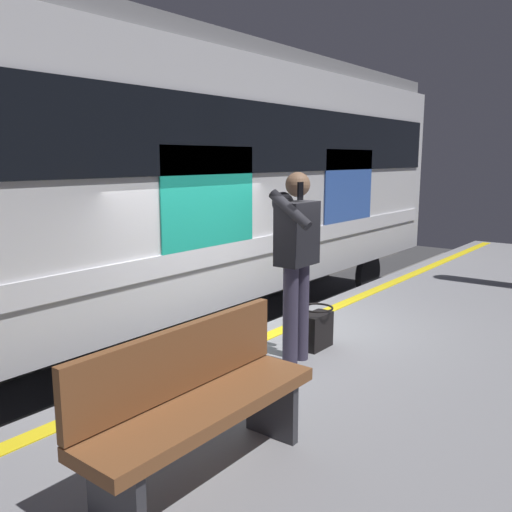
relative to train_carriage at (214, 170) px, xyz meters
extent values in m
plane|color=#3D3D3F|center=(1.95, 2.24, -2.63)|extent=(25.08, 25.08, 0.00)
cube|color=gray|center=(1.95, 4.06, -2.16)|extent=(16.72, 3.64, 0.95)
cube|color=yellow|center=(1.95, 2.54, -1.68)|extent=(16.39, 0.16, 0.01)
cube|color=slate|center=(1.95, 0.71, -2.55)|extent=(21.74, 0.08, 0.16)
cube|color=slate|center=(1.95, -0.72, -2.55)|extent=(21.74, 0.08, 0.16)
cube|color=silver|center=(0.00, -0.01, -0.10)|extent=(9.68, 2.94, 3.15)
cube|color=gray|center=(0.00, -0.01, 1.60)|extent=(9.49, 2.71, 0.24)
cube|color=black|center=(0.00, 1.48, 0.45)|extent=(9.20, 0.03, 0.90)
cube|color=silver|center=(0.00, 1.48, -0.97)|extent=(9.20, 0.03, 0.24)
cube|color=#3359B2|center=(-1.69, 1.49, -0.26)|extent=(1.56, 0.02, 1.18)
cube|color=#19A58C|center=(1.69, 1.49, -0.26)|extent=(1.56, 0.02, 1.18)
cylinder|color=black|center=(3.15, 1.17, -2.05)|extent=(0.84, 0.12, 0.84)
cylinder|color=black|center=(-3.15, 1.17, -2.05)|extent=(0.84, 0.12, 0.84)
cylinder|color=black|center=(-3.15, -1.18, -2.05)|extent=(0.84, 0.12, 0.84)
cylinder|color=#383347|center=(2.28, 3.17, -1.22)|extent=(0.14, 0.14, 0.92)
cylinder|color=#383347|center=(2.46, 3.17, -1.22)|extent=(0.14, 0.14, 0.92)
cube|color=black|center=(2.37, 3.17, -0.48)|extent=(0.40, 0.24, 0.57)
sphere|color=black|center=(2.37, 3.01, -0.21)|extent=(0.20, 0.20, 0.20)
sphere|color=#997051|center=(2.37, 3.17, -0.04)|extent=(0.22, 0.22, 0.22)
cylinder|color=black|center=(2.12, 3.17, -0.53)|extent=(0.09, 0.09, 0.51)
cylinder|color=black|center=(2.60, 3.25, -0.24)|extent=(0.09, 0.42, 0.33)
cube|color=black|center=(2.60, 3.35, -0.08)|extent=(0.07, 0.02, 0.15)
cube|color=black|center=(1.94, 3.13, -1.51)|extent=(0.36, 0.18, 0.35)
torus|color=black|center=(1.94, 3.13, -1.27)|extent=(0.32, 0.32, 0.02)
cube|color=brown|center=(4.26, 3.81, -1.23)|extent=(1.61, 0.44, 0.08)
cube|color=brown|center=(4.26, 3.62, -0.98)|extent=(1.61, 0.06, 0.40)
cube|color=#333338|center=(3.61, 3.81, -1.46)|extent=(0.06, 0.40, 0.45)
cube|color=#333338|center=(4.90, 3.81, -1.46)|extent=(0.06, 0.40, 0.45)
camera|label=1|loc=(6.36, 5.83, 0.19)|focal=37.84mm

